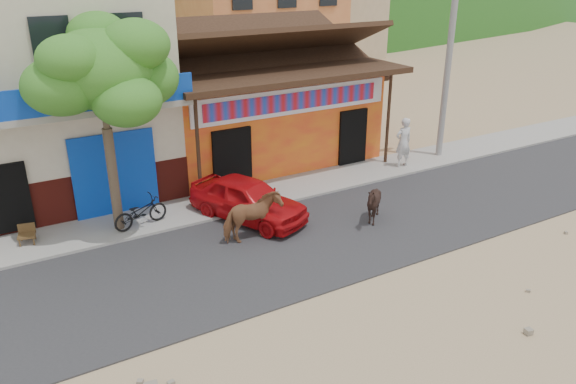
# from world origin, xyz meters

# --- Properties ---
(ground) EXTENTS (120.00, 120.00, 0.00)m
(ground) POSITION_xyz_m (0.00, 0.00, 0.00)
(ground) COLOR #9E825B
(ground) RESTS_ON ground
(road) EXTENTS (60.00, 5.00, 0.04)m
(road) POSITION_xyz_m (0.00, 2.50, 0.02)
(road) COLOR #28282B
(road) RESTS_ON ground
(sidewalk) EXTENTS (60.00, 2.00, 0.12)m
(sidewalk) POSITION_xyz_m (0.00, 6.00, 0.06)
(sidewalk) COLOR gray
(sidewalk) RESTS_ON ground
(dance_club) EXTENTS (8.00, 6.00, 3.60)m
(dance_club) POSITION_xyz_m (2.00, 10.00, 1.80)
(dance_club) COLOR orange
(dance_club) RESTS_ON ground
(cafe_building) EXTENTS (7.00, 6.00, 7.00)m
(cafe_building) POSITION_xyz_m (-5.50, 10.00, 3.50)
(cafe_building) COLOR beige
(cafe_building) RESTS_ON ground
(tree) EXTENTS (3.00, 3.00, 6.00)m
(tree) POSITION_xyz_m (-4.60, 5.80, 3.12)
(tree) COLOR #2D721E
(tree) RESTS_ON sidewalk
(utility_pole) EXTENTS (0.24, 0.24, 8.00)m
(utility_pole) POSITION_xyz_m (8.20, 6.00, 4.12)
(utility_pole) COLOR gray
(utility_pole) RESTS_ON sidewalk
(cow_tan) EXTENTS (1.68, 0.83, 1.39)m
(cow_tan) POSITION_xyz_m (-1.51, 3.30, 0.73)
(cow_tan) COLOR #955F3B
(cow_tan) RESTS_ON road
(cow_dark) EXTENTS (1.11, 0.99, 1.21)m
(cow_dark) POSITION_xyz_m (2.11, 2.49, 0.65)
(cow_dark) COLOR black
(cow_dark) RESTS_ON road
(red_car) EXTENTS (2.97, 4.12, 1.30)m
(red_car) POSITION_xyz_m (-1.00, 4.60, 0.69)
(red_car) COLOR red
(red_car) RESTS_ON road
(scooter) EXTENTS (1.75, 0.92, 0.88)m
(scooter) POSITION_xyz_m (-4.00, 5.60, 0.56)
(scooter) COLOR black
(scooter) RESTS_ON sidewalk
(pedestrian) EXTENTS (0.71, 0.49, 1.87)m
(pedestrian) POSITION_xyz_m (6.04, 5.73, 1.06)
(pedestrian) COLOR silver
(pedestrian) RESTS_ON sidewalk
(cafe_chair_left) EXTENTS (0.53, 0.53, 0.96)m
(cafe_chair_left) POSITION_xyz_m (-7.04, 6.11, 0.60)
(cafe_chair_left) COLOR #472E17
(cafe_chair_left) RESTS_ON sidewalk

